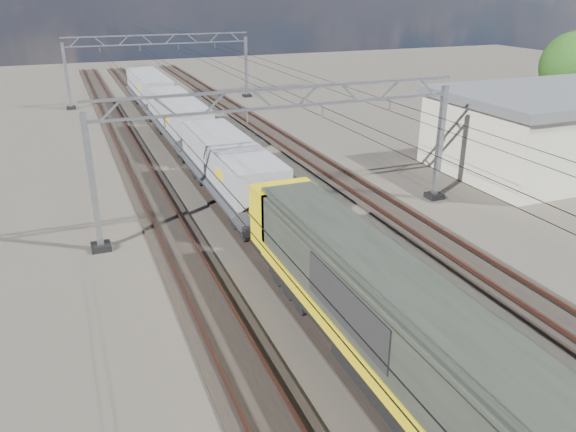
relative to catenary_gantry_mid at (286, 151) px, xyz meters
name	(u,v)px	position (x,y,z in m)	size (l,w,h in m)	color
ground	(317,251)	(0.00, -4.00, -3.91)	(160.00, 160.00, 0.00)	black
track_outer_west	(192,272)	(-6.00, -4.00, -3.83)	(2.60, 140.00, 0.30)	black
track_loco	(278,257)	(-2.00, -4.00, -3.83)	(2.60, 140.00, 0.30)	black
track_inner_east	(354,243)	(2.00, -4.00, -3.83)	(2.60, 140.00, 0.30)	black
track_outer_east	(423,231)	(6.00, -4.00, -3.83)	(2.60, 140.00, 0.30)	black
catenary_gantry_mid	(286,151)	(0.00, 0.00, 0.00)	(19.90, 0.90, 7.11)	#91969F
catenary_gantry_far	(161,66)	(0.00, 36.00, 0.00)	(19.90, 0.90, 7.11)	#91969F
overhead_wires	(259,101)	(0.00, 4.00, 1.84)	(12.03, 140.00, 0.53)	black
locomotive	(401,331)	(-2.00, -14.17, -1.58)	(2.76, 21.10, 3.62)	black
hopper_wagon_lead	(230,167)	(-2.00, 3.53, -1.67)	(3.38, 13.00, 3.25)	black
hopper_wagon_mid	(178,117)	(-2.00, 17.73, -1.67)	(3.38, 13.00, 3.25)	black
hopper_wagon_third	(149,89)	(-2.00, 31.93, -1.67)	(3.38, 13.00, 3.25)	black
industrial_shed	(573,128)	(22.00, 2.00, -1.18)	(18.60, 10.60, 5.40)	beige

